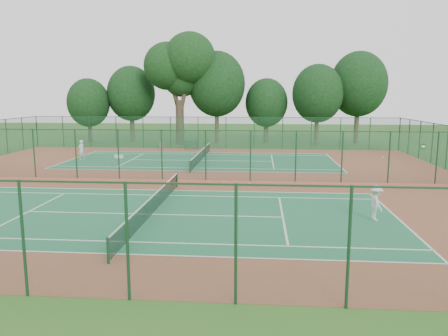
{
  "coord_description": "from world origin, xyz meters",
  "views": [
    {
      "loc": [
        5.24,
        -29.56,
        5.86
      ],
      "look_at": [
        3.16,
        -4.29,
        1.6
      ],
      "focal_mm": 35.0,
      "sensor_mm": 36.0,
      "label": 1
    }
  ],
  "objects_px": {
    "kit_bag": "(119,157)",
    "big_tree": "(180,66)",
    "trash_bin": "(161,145)",
    "player_far": "(81,150)",
    "player_near": "(376,203)",
    "bench": "(191,145)"
  },
  "relations": [
    {
      "from": "trash_bin",
      "to": "bench",
      "type": "distance_m",
      "value": 3.43
    },
    {
      "from": "kit_bag",
      "to": "player_near",
      "type": "bearing_deg",
      "value": -28.98
    },
    {
      "from": "player_far",
      "to": "big_tree",
      "type": "xyz_separation_m",
      "value": [
        6.75,
        13.52,
        8.32
      ]
    },
    {
      "from": "player_near",
      "to": "trash_bin",
      "type": "distance_m",
      "value": 30.99
    },
    {
      "from": "player_near",
      "to": "bench",
      "type": "distance_m",
      "value": 29.04
    },
    {
      "from": "bench",
      "to": "big_tree",
      "type": "bearing_deg",
      "value": 94.31
    },
    {
      "from": "bench",
      "to": "player_near",
      "type": "bearing_deg",
      "value": -81.08
    },
    {
      "from": "player_near",
      "to": "bench",
      "type": "xyz_separation_m",
      "value": [
        -12.85,
        26.04,
        -0.33
      ]
    },
    {
      "from": "trash_bin",
      "to": "kit_bag",
      "type": "xyz_separation_m",
      "value": [
        -2.36,
        -7.37,
        -0.23
      ]
    },
    {
      "from": "trash_bin",
      "to": "big_tree",
      "type": "height_order",
      "value": "big_tree"
    },
    {
      "from": "kit_bag",
      "to": "big_tree",
      "type": "relative_size",
      "value": 0.06
    },
    {
      "from": "player_near",
      "to": "trash_bin",
      "type": "relative_size",
      "value": 2.17
    },
    {
      "from": "player_far",
      "to": "player_near",
      "type": "bearing_deg",
      "value": 72.28
    },
    {
      "from": "kit_bag",
      "to": "big_tree",
      "type": "bearing_deg",
      "value": 89.63
    },
    {
      "from": "player_near",
      "to": "kit_bag",
      "type": "xyz_separation_m",
      "value": [
        -18.62,
        19.01,
        -0.69
      ]
    },
    {
      "from": "player_near",
      "to": "kit_bag",
      "type": "bearing_deg",
      "value": 35.16
    },
    {
      "from": "player_far",
      "to": "bench",
      "type": "xyz_separation_m",
      "value": [
        8.8,
        8.35,
        -0.39
      ]
    },
    {
      "from": "trash_bin",
      "to": "bench",
      "type": "relative_size",
      "value": 0.46
    },
    {
      "from": "player_near",
      "to": "player_far",
      "type": "distance_m",
      "value": 27.95
    },
    {
      "from": "player_near",
      "to": "big_tree",
      "type": "relative_size",
      "value": 0.13
    },
    {
      "from": "player_near",
      "to": "bench",
      "type": "bearing_deg",
      "value": 17.01
    },
    {
      "from": "player_near",
      "to": "trash_bin",
      "type": "bearing_deg",
      "value": 22.4
    }
  ]
}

